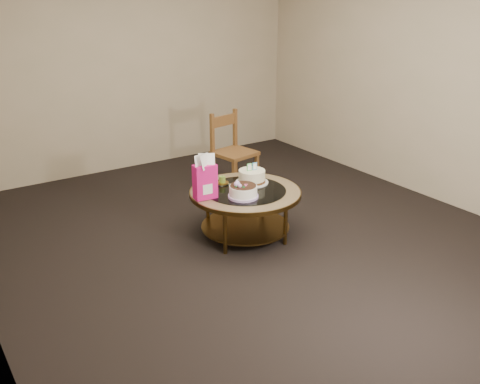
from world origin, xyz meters
TOP-DOWN VIEW (x-y plane):
  - ground at (0.00, 0.00)m, footprint 5.00×5.00m
  - room_walls at (0.00, 0.00)m, footprint 4.52×5.02m
  - coffee_table at (0.00, -0.00)m, footprint 1.02×1.02m
  - decorated_cake at (-0.12, -0.14)m, footprint 0.27×0.27m
  - cream_cake at (0.16, 0.12)m, footprint 0.31×0.31m
  - gift_bag at (-0.40, 0.04)m, footprint 0.21×0.16m
  - pillar_candle at (-0.10, 0.24)m, footprint 0.12×0.12m
  - dining_chair at (0.56, 1.09)m, footprint 0.48×0.48m

SIDE VIEW (x-z plane):
  - ground at x=0.00m, z-range 0.00..0.00m
  - coffee_table at x=0.00m, z-range 0.15..0.61m
  - dining_chair at x=0.56m, z-range 0.01..0.89m
  - pillar_candle at x=-0.10m, z-range 0.44..0.53m
  - decorated_cake at x=-0.12m, z-range 0.43..0.59m
  - cream_cake at x=0.16m, z-range 0.42..0.62m
  - gift_bag at x=-0.40m, z-range 0.46..0.85m
  - room_walls at x=0.00m, z-range 0.24..2.85m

